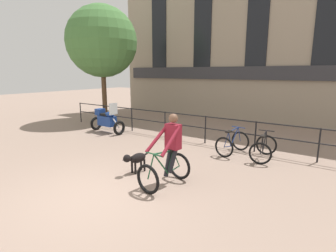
# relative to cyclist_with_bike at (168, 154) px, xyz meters

# --- Properties ---
(ground_plane) EXTENTS (60.00, 60.00, 0.00)m
(ground_plane) POSITION_rel_cyclist_with_bike_xyz_m (-1.01, -1.36, -0.76)
(ground_plane) COLOR gray
(canal_railing) EXTENTS (15.05, 0.05, 1.05)m
(canal_railing) POSITION_rel_cyclist_with_bike_xyz_m (-1.01, 3.84, -0.05)
(canal_railing) COLOR black
(canal_railing) RESTS_ON ground_plane
(building_facade) EXTENTS (18.00, 0.72, 10.25)m
(building_facade) POSITION_rel_cyclist_with_bike_xyz_m (-1.01, 9.63, 4.34)
(building_facade) COLOR gray
(building_facade) RESTS_ON ground_plane
(cyclist_with_bike) EXTENTS (0.80, 1.24, 1.70)m
(cyclist_with_bike) POSITION_rel_cyclist_with_bike_xyz_m (0.00, 0.00, 0.00)
(cyclist_with_bike) COLOR black
(cyclist_with_bike) RESTS_ON ground_plane
(dog) EXTENTS (0.31, 0.89, 0.57)m
(dog) POSITION_rel_cyclist_with_bike_xyz_m (-1.13, 0.08, -0.37)
(dog) COLOR black
(dog) RESTS_ON ground_plane
(parked_motorcycle) EXTENTS (1.73, 0.70, 1.35)m
(parked_motorcycle) POSITION_rel_cyclist_with_bike_xyz_m (-5.43, 2.94, -0.20)
(parked_motorcycle) COLOR black
(parked_motorcycle) RESTS_ON ground_plane
(parked_bicycle_near_lamp) EXTENTS (0.80, 1.19, 0.86)m
(parked_bicycle_near_lamp) POSITION_rel_cyclist_with_bike_xyz_m (0.34, 3.18, -0.41)
(parked_bicycle_near_lamp) COLOR black
(parked_bicycle_near_lamp) RESTS_ON ground_plane
(parked_bicycle_mid_left) EXTENTS (0.77, 1.17, 0.86)m
(parked_bicycle_mid_left) POSITION_rel_cyclist_with_bike_xyz_m (1.33, 3.18, -0.41)
(parked_bicycle_mid_left) COLOR black
(parked_bicycle_mid_left) RESTS_ON ground_plane
(tree_canalside_left) EXTENTS (3.79, 3.79, 6.15)m
(tree_canalside_left) POSITION_rel_cyclist_with_bike_xyz_m (-7.97, 5.08, 3.48)
(tree_canalside_left) COLOR brown
(tree_canalside_left) RESTS_ON ground_plane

